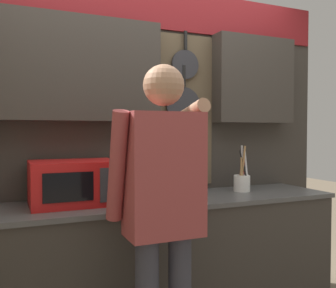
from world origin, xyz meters
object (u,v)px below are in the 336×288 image
(knife_block, at_px, (179,182))
(utensil_crock, at_px, (242,181))
(microwave, at_px, (73,182))
(person, at_px, (163,200))

(knife_block, xyz_separation_m, utensil_crock, (0.53, -0.00, -0.02))
(microwave, relative_size, knife_block, 1.93)
(utensil_crock, distance_m, person, 1.09)
(person, bearing_deg, microwave, 119.38)
(microwave, height_order, knife_block, microwave)
(microwave, xyz_separation_m, knife_block, (0.72, 0.00, -0.04))
(microwave, xyz_separation_m, utensil_crock, (1.25, -0.00, -0.06))
(microwave, height_order, utensil_crock, utensil_crock)
(microwave, xyz_separation_m, person, (0.35, -0.61, -0.03))
(person, bearing_deg, utensil_crock, 34.23)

